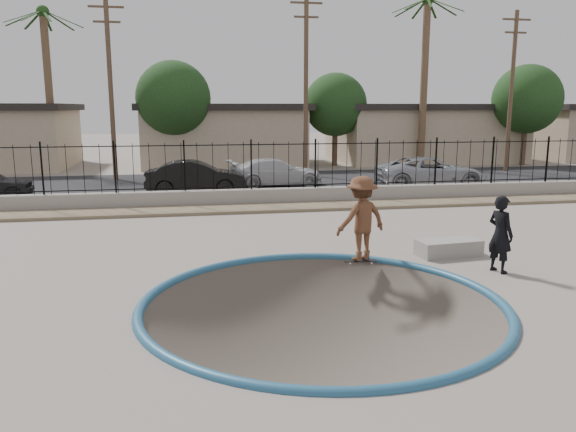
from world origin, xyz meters
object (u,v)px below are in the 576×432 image
(car_b, at_px, (196,177))
(car_d, at_px, (431,172))
(skater, at_px, (361,222))
(skateboard, at_px, (360,261))
(videographer, at_px, (500,234))
(car_c, at_px, (276,172))
(concrete_ledge, at_px, (449,248))

(car_b, bearing_deg, car_d, -86.88)
(skater, xyz_separation_m, skateboard, (0.00, 0.00, -0.95))
(car_d, bearing_deg, car_b, 93.20)
(videographer, distance_m, car_c, 14.91)
(skateboard, relative_size, concrete_ledge, 0.49)
(car_d, bearing_deg, skater, 151.90)
(car_b, distance_m, car_c, 4.05)
(videographer, relative_size, concrete_ledge, 1.10)
(skater, bearing_deg, car_c, -107.79)
(skateboard, bearing_deg, car_d, 66.53)
(skateboard, bearing_deg, videographer, -15.82)
(skateboard, relative_size, car_b, 0.18)
(skater, distance_m, car_d, 13.81)
(skater, height_order, car_d, skater)
(skater, distance_m, car_b, 12.34)
(skateboard, bearing_deg, skater, -127.17)
(car_c, bearing_deg, skateboard, 173.65)
(concrete_ledge, bearing_deg, videographer, -73.97)
(car_d, bearing_deg, concrete_ledge, 160.73)
(car_c, height_order, car_d, car_d)
(videographer, xyz_separation_m, car_b, (-6.47, 13.06, -0.14))
(skater, distance_m, videographer, 3.13)
(skater, bearing_deg, concrete_ledge, 169.79)
(videographer, height_order, concrete_ledge, videographer)
(car_b, xyz_separation_m, car_d, (10.78, 0.00, 0.00))
(videographer, bearing_deg, skateboard, 47.74)
(car_d, bearing_deg, car_c, 80.44)
(skater, bearing_deg, skateboard, -152.31)
(videographer, relative_size, car_b, 0.41)
(car_b, relative_size, car_d, 0.84)
(car_d, bearing_deg, skateboard, 151.90)
(concrete_ledge, distance_m, car_d, 12.45)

